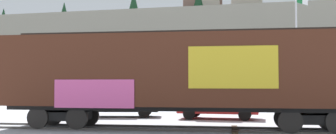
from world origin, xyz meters
The scene contains 7 objects.
ground_plane centered at (0.00, 0.00, 0.00)m, with size 260.00×260.00×0.00m, color #B2B5BC.
track centered at (-0.93, -0.02, 0.04)m, with size 59.94×6.45×0.08m.
freight_car centered at (-0.72, 0.00, 2.33)m, with size 15.01×4.17×4.08m.
flagpole centered at (4.90, 11.03, 5.37)m, with size 0.97×1.42×8.26m.
hillside centered at (-0.01, 60.16, 6.98)m, with size 150.81×32.56×18.77m.
parked_car_black centered at (-5.50, 5.24, 0.79)m, with size 4.94×2.63×1.58m.
parked_car_red centered at (0.16, 5.24, 0.86)m, with size 4.20×2.03×1.70m.
Camera 1 is at (2.49, -15.99, 1.89)m, focal length 42.34 mm.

